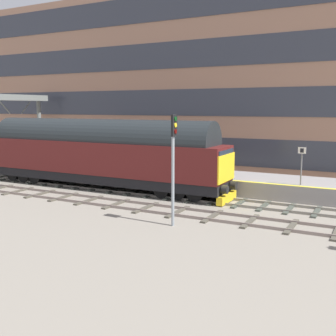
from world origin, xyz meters
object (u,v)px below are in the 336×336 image
(signal_post_mid, at_px, (173,156))
(waiting_passenger, at_px, (95,154))
(platform_number_sign, at_px, (302,160))
(diesel_locomotive, at_px, (99,152))

(signal_post_mid, height_order, waiting_passenger, signal_post_mid)
(platform_number_sign, bearing_deg, waiting_passenger, 88.24)
(signal_post_mid, xyz_separation_m, waiting_passenger, (8.17, 10.73, -1.28))
(diesel_locomotive, height_order, platform_number_sign, diesel_locomotive)
(diesel_locomotive, bearing_deg, waiting_passenger, 41.61)
(signal_post_mid, height_order, platform_number_sign, signal_post_mid)
(waiting_passenger, bearing_deg, diesel_locomotive, 149.15)
(platform_number_sign, bearing_deg, signal_post_mid, 150.71)
(platform_number_sign, xyz_separation_m, waiting_passenger, (0.46, 15.05, -0.45))
(signal_post_mid, xyz_separation_m, platform_number_sign, (7.71, -4.32, -0.83))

